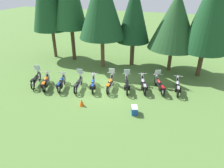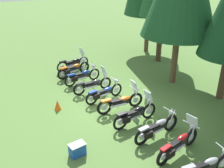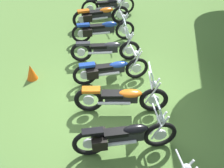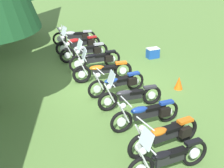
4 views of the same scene
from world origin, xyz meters
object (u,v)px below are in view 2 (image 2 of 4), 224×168
motorcycle_8 (178,144)px  picnic_cooler (77,150)px  motorcycle_5 (121,102)px  motorcycle_2 (82,76)px  motorcycle_9 (204,168)px  motorcycle_6 (135,114)px  traffic_cone (58,105)px  motorcycle_7 (156,128)px  motorcycle_4 (104,93)px  motorcycle_0 (73,63)px  motorcycle_1 (73,69)px  motorcycle_3 (93,84)px

motorcycle_8 → picnic_cooler: bearing=138.9°
motorcycle_5 → motorcycle_8: 3.60m
motorcycle_2 → motorcycle_9: bearing=-93.0°
motorcycle_6 → traffic_cone: motorcycle_6 is taller
motorcycle_6 → motorcycle_9: (3.53, 0.85, -0.03)m
motorcycle_8 → traffic_cone: bearing=105.7°
picnic_cooler → motorcycle_7: bearing=90.7°
traffic_cone → motorcycle_6: bearing=53.0°
motorcycle_4 → motorcycle_8: size_ratio=0.97×
motorcycle_0 → motorcycle_6: 6.99m
motorcycle_9 → motorcycle_0: bearing=97.1°
picnic_cooler → motorcycle_4: bearing=150.3°
motorcycle_5 → motorcycle_7: size_ratio=1.06×
motorcycle_0 → picnic_cooler: (8.05, -1.38, -0.23)m
motorcycle_9 → traffic_cone: motorcycle_9 is taller
motorcycle_5 → motorcycle_6: (1.22, 0.17, 0.02)m
motorcycle_7 → motorcycle_5: bearing=85.9°
motorcycle_7 → picnic_cooler: 3.11m
motorcycle_8 → traffic_cone: motorcycle_8 is taller
motorcycle_2 → motorcycle_4: bearing=-93.1°
motorcycle_4 → motorcycle_9: bearing=-95.5°
motorcycle_5 → motorcycle_6: motorcycle_6 is taller
motorcycle_4 → motorcycle_8: 4.85m
motorcycle_1 → motorcycle_3: motorcycle_3 is taller
motorcycle_2 → motorcycle_4: motorcycle_2 is taller
motorcycle_5 → motorcycle_7: motorcycle_5 is taller
motorcycle_7 → motorcycle_1: bearing=87.3°
motorcycle_3 → motorcycle_0: bearing=85.2°
motorcycle_1 → motorcycle_9: 9.68m
motorcycle_0 → motorcycle_8: (9.14, 1.99, -0.01)m
motorcycle_3 → picnic_cooler: (4.65, -1.79, -0.20)m
motorcycle_8 → motorcycle_3: bearing=82.2°
motorcycle_2 → motorcycle_9: (8.22, 2.10, -0.01)m
motorcycle_2 → motorcycle_6: size_ratio=0.99×
motorcycle_1 → motorcycle_6: bearing=-99.3°
motorcycle_3 → motorcycle_7: (4.61, 1.32, 0.01)m
motorcycle_6 → traffic_cone: bearing=126.7°
motorcycle_1 → motorcycle_4: size_ratio=1.01×
motorcycle_1 → motorcycle_3: bearing=-99.5°
traffic_cone → picnic_cooler: bearing=4.2°
motorcycle_1 → motorcycle_2: 1.20m
motorcycle_1 → motorcycle_9: bearing=-99.6°
traffic_cone → motorcycle_3: bearing=121.7°
motorcycle_0 → motorcycle_1: size_ratio=1.02×
motorcycle_2 → motorcycle_8: size_ratio=1.00×
motorcycle_7 → motorcycle_0: bearing=84.2°
motorcycle_9 → traffic_cone: bearing=118.8°
motorcycle_2 → motorcycle_3: 1.27m
motorcycle_3 → motorcycle_6: bearing=-87.1°
motorcycle_8 → motorcycle_2: bearing=82.3°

